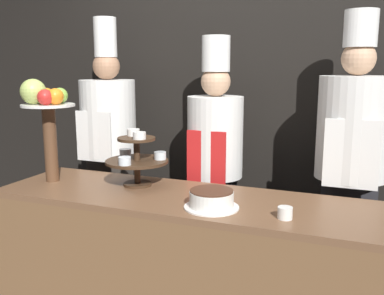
{
  "coord_description": "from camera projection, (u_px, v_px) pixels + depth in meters",
  "views": [
    {
      "loc": [
        0.85,
        -1.73,
        1.55
      ],
      "look_at": [
        0.0,
        0.41,
        1.11
      ],
      "focal_mm": 40.0,
      "sensor_mm": 36.0,
      "label": 1
    }
  ],
  "objects": [
    {
      "name": "cup_white",
      "position": [
        285.0,
        213.0,
        1.95
      ],
      "size": [
        0.07,
        0.07,
        0.06
      ],
      "color": "white",
      "rests_on": "buffet_counter"
    },
    {
      "name": "fruit_pedestal",
      "position": [
        45.0,
        109.0,
        2.52
      ],
      "size": [
        0.31,
        0.31,
        0.62
      ],
      "color": "brown",
      "rests_on": "buffet_counter"
    },
    {
      "name": "buffet_counter",
      "position": [
        185.0,
        271.0,
        2.37
      ],
      "size": [
        2.12,
        0.61,
        0.86
      ],
      "color": "brown",
      "rests_on": "ground_plane"
    },
    {
      "name": "cake_round",
      "position": [
        212.0,
        199.0,
        2.1
      ],
      "size": [
        0.27,
        0.27,
        0.09
      ],
      "color": "white",
      "rests_on": "buffet_counter"
    },
    {
      "name": "chef_center_left",
      "position": [
        215.0,
        158.0,
        2.82
      ],
      "size": [
        0.36,
        0.36,
        1.74
      ],
      "color": "black",
      "rests_on": "ground_plane"
    },
    {
      "name": "chef_center_right",
      "position": [
        352.0,
        158.0,
        2.5
      ],
      "size": [
        0.42,
        0.42,
        1.86
      ],
      "color": "#28282D",
      "rests_on": "ground_plane"
    },
    {
      "name": "tiered_stand",
      "position": [
        137.0,
        157.0,
        2.48
      ],
      "size": [
        0.36,
        0.36,
        0.33
      ],
      "color": "#3D2819",
      "rests_on": "buffet_counter"
    },
    {
      "name": "wall_back",
      "position": [
        237.0,
        87.0,
        3.08
      ],
      "size": [
        10.0,
        0.06,
        2.8
      ],
      "color": "black",
      "rests_on": "ground_plane"
    },
    {
      "name": "chef_left",
      "position": [
        109.0,
        143.0,
        3.1
      ],
      "size": [
        0.39,
        0.39,
        1.88
      ],
      "color": "#38332D",
      "rests_on": "ground_plane"
    }
  ]
}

